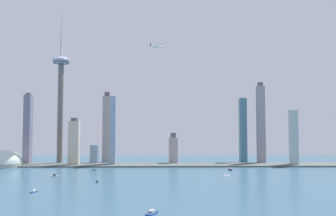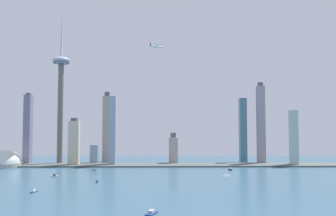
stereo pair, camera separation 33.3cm
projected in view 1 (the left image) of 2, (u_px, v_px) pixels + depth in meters
name	position (u px, v px, depth m)	size (l,w,h in m)	color
waterfront_pier	(148.00, 165.00, 735.02)	(871.83, 65.71, 2.86)	#4A524F
observation_tower	(61.00, 85.00, 778.06)	(39.30, 39.30, 370.81)	#646059
stadium_dome	(4.00, 163.00, 712.07)	(74.61, 74.61, 52.86)	#9FA097
skyscraper_0	(261.00, 124.00, 783.89)	(16.80, 17.23, 187.89)	#968B98
skyscraper_1	(74.00, 143.00, 735.82)	(22.79, 13.87, 103.72)	beige
skyscraper_2	(113.00, 131.00, 749.07)	(12.24, 23.52, 151.77)	#8A9EB7
skyscraper_3	(243.00, 130.00, 811.17)	(16.27, 17.82, 153.30)	teal
skyscraper_4	(94.00, 154.00, 773.50)	(17.31, 17.10, 43.04)	#8299B4
skyscraper_5	(28.00, 129.00, 765.23)	(15.21, 18.69, 161.17)	slate
skyscraper_6	(173.00, 150.00, 775.05)	(20.02, 23.71, 70.64)	#A99C98
skyscraper_7	(107.00, 128.00, 816.23)	(19.03, 20.65, 168.82)	#A79790
skyscraper_8	(294.00, 138.00, 740.38)	(14.39, 19.68, 120.66)	#A4BBBA
boat_0	(230.00, 169.00, 657.34)	(6.08, 11.18, 10.75)	black
boat_1	(226.00, 176.00, 575.80)	(15.20, 17.07, 5.90)	white
boat_2	(97.00, 181.00, 513.20)	(4.62, 8.16, 11.15)	navy
boat_3	(34.00, 191.00, 435.34)	(5.83, 13.10, 7.01)	#1F488F
boat_4	(152.00, 213.00, 325.34)	(12.39, 18.29, 7.42)	navy
boat_6	(54.00, 176.00, 575.31)	(12.54, 6.45, 3.59)	beige
airplane	(156.00, 47.00, 766.03)	(32.25, 32.76, 8.16)	silver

